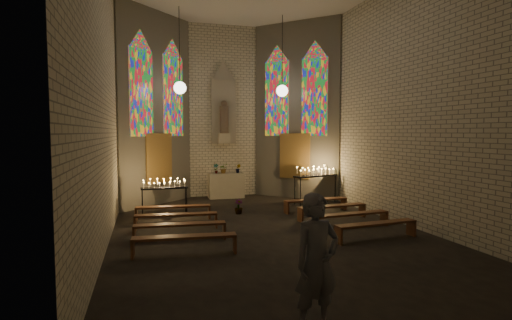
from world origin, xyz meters
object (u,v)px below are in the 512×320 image
at_px(altar, 226,185).
at_px(votive_stand_right, 316,173).
at_px(votive_stand_left, 164,185).
at_px(visitor, 317,263).
at_px(aisle_flower_pot, 239,207).

distance_m(altar, votive_stand_right, 3.68).
distance_m(altar, votive_stand_left, 3.67).
distance_m(altar, visitor, 11.00).
relative_size(aisle_flower_pot, votive_stand_left, 0.31).
xyz_separation_m(votive_stand_left, visitor, (1.58, -8.34, -0.00)).
bearing_deg(votive_stand_right, visitor, -130.20).
height_order(votive_stand_left, votive_stand_right, votive_stand_right).
xyz_separation_m(altar, aisle_flower_pot, (-0.24, -3.24, -0.27)).
height_order(aisle_flower_pot, visitor, visitor).
xyz_separation_m(altar, visitor, (-0.96, -10.95, 0.43)).
relative_size(altar, visitor, 0.76).
xyz_separation_m(aisle_flower_pot, votive_stand_left, (-2.31, 0.63, 0.70)).
bearing_deg(aisle_flower_pot, votive_stand_right, 19.77).
bearing_deg(aisle_flower_pot, visitor, -95.39).
height_order(votive_stand_right, visitor, visitor).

